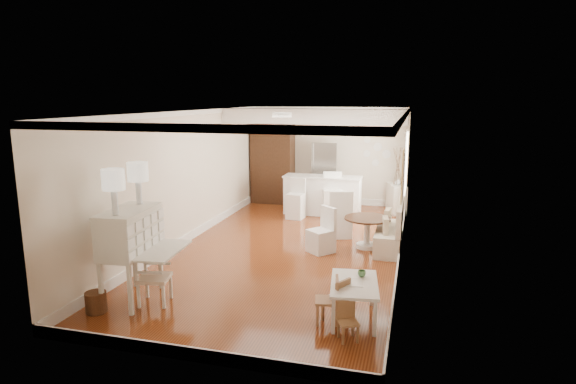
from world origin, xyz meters
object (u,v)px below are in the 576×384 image
at_px(secretary_bureau, 131,255).
at_px(kids_table, 354,301).
at_px(kids_chair_b, 335,299).
at_px(kids_chair_a, 327,300).
at_px(slip_chair_near, 321,230).
at_px(bar_stool_left, 296,199).
at_px(sideboard, 396,199).
at_px(gustavian_armchair, 154,277).
at_px(dining_table, 367,233).
at_px(bar_stool_right, 333,195).
at_px(wicker_basket, 96,302).
at_px(pantry_cabinet, 273,164).
at_px(kids_chair_c, 348,322).
at_px(fridge, 337,175).
at_px(slip_chair_far, 340,213).
at_px(breakfast_counter, 322,195).

distance_m(secretary_bureau, kids_table, 3.40).
bearing_deg(kids_chair_b, kids_chair_a, -18.43).
xyz_separation_m(slip_chair_near, bar_stool_left, (-1.16, 2.54, 0.06)).
height_order(kids_table, sideboard, sideboard).
xyz_separation_m(secretary_bureau, bar_stool_left, (1.18, 5.57, -0.21)).
distance_m(secretary_bureau, gustavian_armchair, 0.49).
bearing_deg(kids_chair_a, gustavian_armchair, -100.26).
bearing_deg(dining_table, bar_stool_right, 115.80).
distance_m(gustavian_armchair, bar_stool_left, 5.64).
distance_m(wicker_basket, sideboard, 8.39).
relative_size(bar_stool_left, pantry_cabinet, 0.45).
bearing_deg(kids_chair_b, kids_chair_c, 55.69).
distance_m(secretary_bureau, sideboard, 7.79).
distance_m(wicker_basket, slip_chair_near, 4.43).
distance_m(kids_chair_a, pantry_cabinet, 7.89).
height_order(gustavian_armchair, kids_chair_a, gustavian_armchair).
xyz_separation_m(wicker_basket, dining_table, (3.49, 4.08, 0.17)).
relative_size(secretary_bureau, fridge, 0.80).
bearing_deg(kids_table, bar_stool_left, 112.30).
bearing_deg(kids_chair_b, slip_chair_far, -142.35).
xyz_separation_m(slip_chair_near, slip_chair_far, (0.19, 1.22, 0.08)).
height_order(kids_chair_c, pantry_cabinet, pantry_cabinet).
relative_size(gustavian_armchair, kids_chair_c, 1.64).
height_order(kids_chair_b, bar_stool_left, bar_stool_left).
distance_m(dining_table, bar_stool_right, 2.60).
xyz_separation_m(wicker_basket, kids_chair_a, (3.30, 0.55, 0.18)).
xyz_separation_m(kids_chair_b, dining_table, (0.09, 3.44, 0.01)).
relative_size(kids_chair_a, slip_chair_far, 0.62).
bearing_deg(kids_table, kids_chair_b, -153.51).
xyz_separation_m(slip_chair_near, pantry_cabinet, (-2.28, 4.25, 0.69)).
relative_size(wicker_basket, kids_chair_c, 0.60).
bearing_deg(sideboard, pantry_cabinet, 155.82).
relative_size(secretary_bureau, kids_chair_a, 2.17).
height_order(secretary_bureau, wicker_basket, secretary_bureau).
height_order(slip_chair_near, sideboard, slip_chair_near).
bearing_deg(breakfast_counter, kids_table, -74.90).
distance_m(slip_chair_far, bar_stool_right, 1.69).
bearing_deg(fridge, kids_table, -78.64).
xyz_separation_m(secretary_bureau, sideboard, (3.65, 6.87, -0.33)).
bearing_deg(bar_stool_left, bar_stool_right, 25.49).
distance_m(wicker_basket, kids_table, 3.73).
distance_m(kids_table, breakfast_counter, 6.19).
height_order(pantry_cabinet, fridge, pantry_cabinet).
bearing_deg(slip_chair_near, dining_table, 71.91).
relative_size(kids_chair_b, kids_chair_c, 1.25).
bearing_deg(fridge, gustavian_armchair, -102.17).
bearing_deg(kids_chair_c, sideboard, 61.29).
relative_size(secretary_bureau, gustavian_armchair, 1.73).
xyz_separation_m(secretary_bureau, slip_chair_near, (2.34, 3.03, -0.26)).
bearing_deg(bar_stool_left, dining_table, -38.74).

